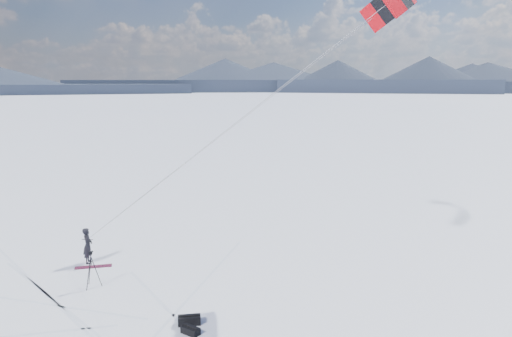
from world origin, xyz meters
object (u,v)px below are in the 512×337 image
(snowkiter, at_px, (89,263))
(snowboard, at_px, (93,267))
(tripod, at_px, (91,264))
(gear_bag_b, at_px, (191,330))
(gear_bag_a, at_px, (189,320))

(snowkiter, relative_size, snowboard, 1.04)
(tripod, xyz_separation_m, gear_bag_b, (5.47, -2.63, -0.87))
(tripod, distance_m, gear_bag_b, 6.13)
(snowboard, bearing_deg, gear_bag_b, -62.26)
(gear_bag_b, bearing_deg, gear_bag_a, 136.54)
(snowboard, xyz_separation_m, gear_bag_b, (6.69, -4.61, 0.11))
(snowkiter, distance_m, gear_bag_b, 8.81)
(gear_bag_a, bearing_deg, tripod, 135.40)
(gear_bag_a, bearing_deg, gear_bag_b, -87.96)
(tripod, height_order, gear_bag_b, tripod)
(tripod, height_order, gear_bag_a, tripod)
(tripod, bearing_deg, gear_bag_b, -51.08)
(gear_bag_a, bearing_deg, snowboard, 124.63)
(snowboard, bearing_deg, snowkiter, 112.64)
(snowkiter, height_order, tripod, tripod)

